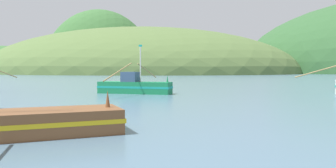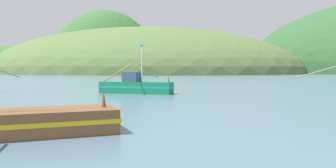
% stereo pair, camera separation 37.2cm
% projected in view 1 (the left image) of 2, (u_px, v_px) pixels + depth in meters
% --- Properties ---
extents(hill_far_left, '(83.29, 66.63, 92.06)m').
position_uv_depth(hill_far_left, '(99.00, 73.00, 242.19)').
color(hill_far_left, '#386633').
rests_on(hill_far_left, ground).
extents(hill_mid_right, '(191.28, 153.02, 54.79)m').
position_uv_depth(hill_mid_right, '(140.00, 73.00, 205.42)').
color(hill_mid_right, '#516B38').
rests_on(hill_mid_right, ground).
extents(fishing_boat_green, '(7.93, 13.82, 5.05)m').
position_uv_depth(fishing_boat_green, '(134.00, 86.00, 34.12)').
color(fishing_boat_green, '#197A47').
rests_on(fishing_boat_green, ground).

